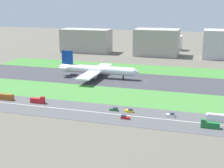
{
  "coord_description": "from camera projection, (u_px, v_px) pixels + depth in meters",
  "views": [
    {
      "loc": [
        40.45,
        -220.82,
        56.8
      ],
      "look_at": [
        -14.57,
        -36.5,
        6.0
      ],
      "focal_mm": 50.76,
      "sensor_mm": 36.0,
      "label": 1
    }
  ],
  "objects": [
    {
      "name": "car_2",
      "position": [
        125.0,
        117.0,
        156.55
      ],
      "size": [
        4.4,
        1.8,
        2.0
      ],
      "rotation": [
        0.0,
        0.0,
        3.14
      ],
      "color": "#B2191E",
      "rests_on": "highway"
    },
    {
      "name": "runway",
      "position": [
        145.0,
        81.0,
        230.26
      ],
      "size": [
        280.0,
        46.0,
        0.1
      ],
      "primitive_type": "cube",
      "color": "#38383D",
      "rests_on": "ground_plane"
    },
    {
      "name": "ground_plane",
      "position": [
        145.0,
        81.0,
        230.27
      ],
      "size": [
        800.0,
        800.0,
        0.0
      ],
      "primitive_type": "plane",
      "color": "#5B564C"
    },
    {
      "name": "highway",
      "position": [
        119.0,
        115.0,
        162.63
      ],
      "size": [
        280.0,
        28.0,
        0.1
      ],
      "primitive_type": "cube",
      "color": "#4C4C4F",
      "rests_on": "ground_plane"
    },
    {
      "name": "grass_median_north",
      "position": [
        155.0,
        70.0,
        268.25
      ],
      "size": [
        280.0,
        36.0,
        0.1
      ],
      "primitive_type": "cube",
      "color": "#3D7A33",
      "rests_on": "ground_plane"
    },
    {
      "name": "car_3",
      "position": [
        171.0,
        115.0,
        159.83
      ],
      "size": [
        4.4,
        1.8,
        2.0
      ],
      "color": "silver",
      "rests_on": "highway"
    },
    {
      "name": "grass_median_south",
      "position": [
        133.0,
        97.0,
        192.28
      ],
      "size": [
        280.0,
        36.0,
        0.1
      ],
      "primitive_type": "cube",
      "color": "#427F38",
      "rests_on": "ground_plane"
    },
    {
      "name": "terminal_building",
      "position": [
        86.0,
        41.0,
        357.47
      ],
      "size": [
        54.99,
        24.47,
        25.9
      ],
      "primitive_type": "cube",
      "color": "#9E998E",
      "rests_on": "ground_plane"
    },
    {
      "name": "fuel_tank_west",
      "position": [
        151.0,
        42.0,
        381.86
      ],
      "size": [
        16.95,
        16.95,
        17.36
      ],
      "primitive_type": "cylinder",
      "color": "silver",
      "rests_on": "ground_plane"
    },
    {
      "name": "hangar_building",
      "position": [
        157.0,
        42.0,
        335.06
      ],
      "size": [
        45.61,
        29.21,
        27.91
      ],
      "primitive_type": "cube",
      "color": "#9E998E",
      "rests_on": "ground_plane"
    },
    {
      "name": "bus_1",
      "position": [
        218.0,
        118.0,
        153.34
      ],
      "size": [
        11.6,
        2.5,
        3.5
      ],
      "color": "silver",
      "rests_on": "highway"
    },
    {
      "name": "bus_0",
      "position": [
        4.0,
        97.0,
        186.58
      ],
      "size": [
        11.6,
        2.5,
        3.5
      ],
      "color": "brown",
      "rests_on": "highway"
    },
    {
      "name": "highway_centerline",
      "position": [
        119.0,
        114.0,
        162.62
      ],
      "size": [
        266.0,
        0.5,
        0.01
      ],
      "primitive_type": "cube",
      "color": "silver",
      "rests_on": "highway"
    },
    {
      "name": "fuel_tank_centre",
      "position": [
        175.0,
        43.0,
        374.03
      ],
      "size": [
        17.01,
        17.01,
        16.82
      ],
      "primitive_type": "cylinder",
      "color": "silver",
      "rests_on": "ground_plane"
    },
    {
      "name": "airliner",
      "position": [
        96.0,
        70.0,
        239.22
      ],
      "size": [
        65.0,
        56.0,
        19.7
      ],
      "color": "white",
      "rests_on": "runway"
    },
    {
      "name": "truck_2",
      "position": [
        38.0,
        100.0,
        180.48
      ],
      "size": [
        8.4,
        2.5,
        4.0
      ],
      "color": "#B2191E",
      "rests_on": "highway"
    },
    {
      "name": "truck_0",
      "position": [
        210.0,
        125.0,
        145.24
      ],
      "size": [
        8.4,
        2.5,
        4.0
      ],
      "rotation": [
        0.0,
        0.0,
        3.14
      ],
      "color": "#19662D",
      "rests_on": "highway"
    },
    {
      "name": "car_5",
      "position": [
        114.0,
        109.0,
        168.11
      ],
      "size": [
        4.4,
        1.8,
        2.0
      ],
      "color": "#19662D",
      "rests_on": "highway"
    },
    {
      "name": "car_0",
      "position": [
        129.0,
        111.0,
        165.83
      ],
      "size": [
        4.4,
        1.8,
        2.0
      ],
      "color": "yellow",
      "rests_on": "highway"
    }
  ]
}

